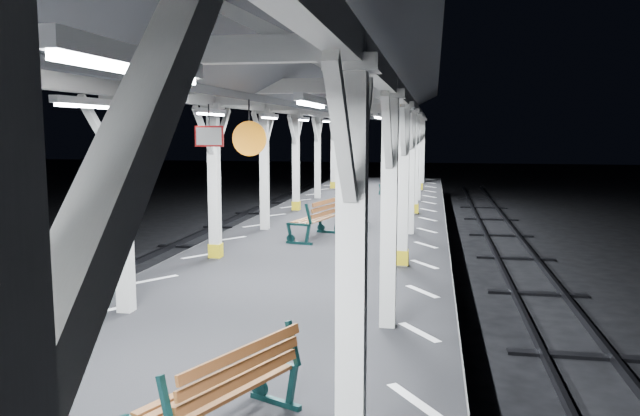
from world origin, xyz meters
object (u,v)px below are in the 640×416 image
(bench_far, at_px, (356,206))
(bench_extra, at_px, (392,182))
(bench_mid, at_px, (319,218))
(bench_near, at_px, (227,388))

(bench_far, bearing_deg, bench_extra, 71.58)
(bench_mid, height_order, bench_extra, bench_mid)
(bench_far, distance_m, bench_extra, 9.00)
(bench_far, height_order, bench_extra, bench_far)
(bench_near, distance_m, bench_mid, 10.39)
(bench_near, height_order, bench_far, bench_far)
(bench_extra, bearing_deg, bench_mid, -86.89)
(bench_far, relative_size, bench_extra, 1.09)
(bench_far, bearing_deg, bench_near, -103.45)
(bench_near, distance_m, bench_extra, 22.07)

